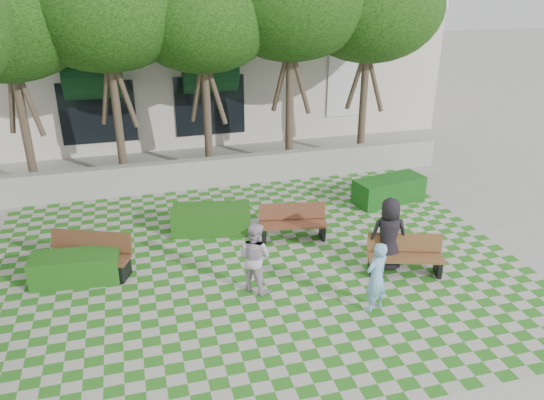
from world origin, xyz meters
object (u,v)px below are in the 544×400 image
object	(u,v)px
hedge_midleft	(211,219)
person_dark	(389,235)
person_blue	(376,277)
bench_east	(405,256)
hedge_east	(389,190)
bench_west	(89,256)
person_white	(255,257)
bench_mid	(293,223)
hedge_west	(76,268)

from	to	relation	value
hedge_midleft	person_dark	world-z (taller)	person_dark
person_blue	person_dark	world-z (taller)	person_dark
bench_east	hedge_east	distance (m)	3.97
bench_west	person_white	world-z (taller)	person_white
hedge_midleft	person_white	xyz separation A→B (m)	(0.44, -2.92, 0.43)
bench_east	person_dark	xyz separation A→B (m)	(-0.31, 0.26, 0.44)
bench_mid	person_dark	size ratio (longest dim) A/B	1.02
hedge_east	hedge_midleft	bearing A→B (deg)	-174.09
person_blue	person_white	world-z (taller)	person_white
hedge_west	person_blue	bearing A→B (deg)	-24.94
person_dark	person_white	distance (m)	3.07
hedge_west	bench_west	bearing A→B (deg)	35.82
bench_east	person_dark	size ratio (longest dim) A/B	1.02
bench_east	person_white	distance (m)	3.40
person_dark	person_white	world-z (taller)	person_dark
hedge_midleft	person_blue	bearing A→B (deg)	-59.06
person_white	bench_west	bearing A→B (deg)	23.08
bench_east	hedge_west	world-z (taller)	bench_east
bench_west	hedge_west	bearing A→B (deg)	-121.63
bench_west	hedge_east	size ratio (longest dim) A/B	0.93
hedge_east	hedge_west	distance (m)	8.78
hedge_west	bench_east	bearing A→B (deg)	-12.51
person_white	bench_mid	bearing A→B (deg)	-78.31
bench_east	person_dark	bearing A→B (deg)	157.92
hedge_east	hedge_west	xyz separation A→B (m)	(-8.53, -2.12, -0.04)
hedge_east	bench_east	bearing A→B (deg)	-111.97
bench_mid	person_dark	world-z (taller)	person_dark
hedge_east	person_white	distance (m)	5.98
person_dark	bench_west	bearing A→B (deg)	-0.47
bench_east	bench_west	distance (m)	6.98
hedge_east	bench_west	bearing A→B (deg)	-166.94
person_dark	person_white	bearing A→B (deg)	13.55
bench_mid	bench_west	distance (m)	4.88
bench_west	person_white	size ratio (longest dim) A/B	1.24
bench_west	person_blue	distance (m)	6.21
hedge_midleft	person_white	size ratio (longest dim) A/B	1.27
bench_east	person_dark	distance (m)	0.59
person_blue	hedge_midleft	bearing A→B (deg)	-81.55
bench_east	bench_mid	bearing A→B (deg)	148.57
hedge_east	person_white	xyz separation A→B (m)	(-4.86, -3.46, 0.42)
hedge_east	bench_mid	bearing A→B (deg)	-156.97
bench_west	person_blue	xyz separation A→B (m)	(5.49, -2.89, 0.28)
bench_west	hedge_midleft	size ratio (longest dim) A/B	0.98
bench_west	hedge_west	world-z (taller)	bench_west
hedge_east	hedge_midleft	size ratio (longest dim) A/B	1.05
bench_mid	hedge_midleft	bearing A→B (deg)	164.85
bench_east	hedge_midleft	world-z (taller)	bench_east
hedge_east	hedge_midleft	world-z (taller)	hedge_east
bench_west	person_blue	bearing A→B (deg)	-5.24
bench_east	person_white	bearing A→B (deg)	-165.39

